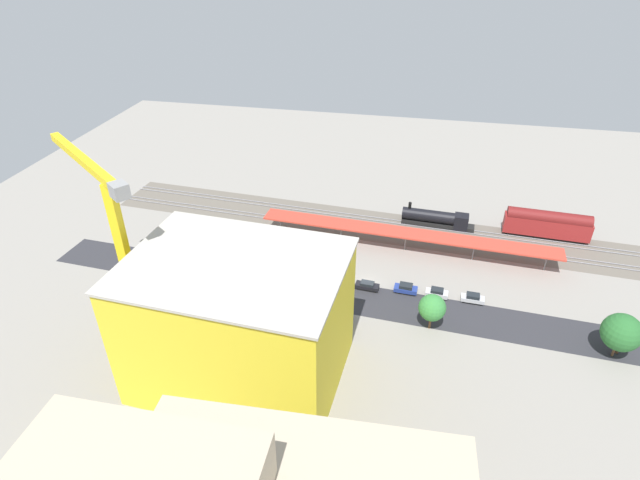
{
  "coord_description": "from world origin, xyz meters",
  "views": [
    {
      "loc": [
        -7.0,
        78.53,
        58.54
      ],
      "look_at": [
        9.14,
        0.54,
        9.04
      ],
      "focal_mm": 28.55,
      "sensor_mm": 36.0,
      "label": 1
    }
  ],
  "objects_px": {
    "street_tree_0": "(212,279)",
    "box_truck_1": "(240,296)",
    "parked_car_2": "(406,289)",
    "passenger_coach": "(547,224)",
    "box_truck_0": "(329,311)",
    "platform_canopy_near": "(406,233)",
    "traffic_light": "(349,264)",
    "box_truck_2": "(320,307)",
    "tower_crane": "(116,243)",
    "street_tree_3": "(432,308)",
    "construction_building": "(240,322)",
    "street_tree_5": "(238,281)",
    "parked_car_0": "(473,298)",
    "parked_car_1": "(437,293)",
    "parked_car_3": "(367,286)",
    "street_tree_2": "(621,332)",
    "locomotive": "(438,219)",
    "street_tree_1": "(625,332)"
  },
  "relations": [
    {
      "from": "tower_crane",
      "to": "street_tree_0",
      "type": "height_order",
      "value": "tower_crane"
    },
    {
      "from": "parked_car_0",
      "to": "box_truck_1",
      "type": "xyz_separation_m",
      "value": [
        41.12,
        9.14,
        0.94
      ]
    },
    {
      "from": "locomotive",
      "to": "street_tree_1",
      "type": "xyz_separation_m",
      "value": [
        -28.66,
        35.38,
        2.68
      ]
    },
    {
      "from": "parked_car_1",
      "to": "street_tree_0",
      "type": "height_order",
      "value": "street_tree_0"
    },
    {
      "from": "parked_car_2",
      "to": "street_tree_0",
      "type": "relative_size",
      "value": 0.6
    },
    {
      "from": "locomotive",
      "to": "street_tree_1",
      "type": "relative_size",
      "value": 2.35
    },
    {
      "from": "parked_car_0",
      "to": "box_truck_1",
      "type": "height_order",
      "value": "box_truck_1"
    },
    {
      "from": "box_truck_0",
      "to": "street_tree_1",
      "type": "bearing_deg",
      "value": -178.69
    },
    {
      "from": "passenger_coach",
      "to": "box_truck_0",
      "type": "relative_size",
      "value": 2.13
    },
    {
      "from": "parked_car_0",
      "to": "box_truck_0",
      "type": "relative_size",
      "value": 0.5
    },
    {
      "from": "box_truck_1",
      "to": "street_tree_2",
      "type": "height_order",
      "value": "street_tree_2"
    },
    {
      "from": "parked_car_0",
      "to": "tower_crane",
      "type": "height_order",
      "value": "tower_crane"
    },
    {
      "from": "parked_car_1",
      "to": "street_tree_3",
      "type": "bearing_deg",
      "value": 83.17
    },
    {
      "from": "parked_car_3",
      "to": "street_tree_3",
      "type": "height_order",
      "value": "street_tree_3"
    },
    {
      "from": "locomotive",
      "to": "street_tree_0",
      "type": "relative_size",
      "value": 2.21
    },
    {
      "from": "platform_canopy_near",
      "to": "street_tree_3",
      "type": "xyz_separation_m",
      "value": [
        -5.72,
        23.95,
        0.36
      ]
    },
    {
      "from": "box_truck_1",
      "to": "street_tree_3",
      "type": "bearing_deg",
      "value": -179.45
    },
    {
      "from": "passenger_coach",
      "to": "street_tree_2",
      "type": "xyz_separation_m",
      "value": [
        -4.67,
        36.21,
        1.61
      ]
    },
    {
      "from": "platform_canopy_near",
      "to": "locomotive",
      "type": "distance_m",
      "value": 13.52
    },
    {
      "from": "platform_canopy_near",
      "to": "parked_car_1",
      "type": "distance_m",
      "value": 16.72
    },
    {
      "from": "parked_car_0",
      "to": "box_truck_0",
      "type": "distance_m",
      "value": 26.61
    },
    {
      "from": "construction_building",
      "to": "street_tree_0",
      "type": "height_order",
      "value": "construction_building"
    },
    {
      "from": "passenger_coach",
      "to": "box_truck_1",
      "type": "height_order",
      "value": "passenger_coach"
    },
    {
      "from": "box_truck_0",
      "to": "street_tree_3",
      "type": "height_order",
      "value": "street_tree_3"
    },
    {
      "from": "construction_building",
      "to": "box_truck_2",
      "type": "distance_m",
      "value": 19.5
    },
    {
      "from": "parked_car_0",
      "to": "street_tree_3",
      "type": "height_order",
      "value": "street_tree_3"
    },
    {
      "from": "parked_car_2",
      "to": "traffic_light",
      "type": "xyz_separation_m",
      "value": [
        10.94,
        -0.77,
        3.48
      ]
    },
    {
      "from": "platform_canopy_near",
      "to": "box_truck_0",
      "type": "xyz_separation_m",
      "value": [
        11.51,
        24.95,
        -2.38
      ]
    },
    {
      "from": "construction_building",
      "to": "street_tree_0",
      "type": "distance_m",
      "value": 19.59
    },
    {
      "from": "tower_crane",
      "to": "traffic_light",
      "type": "relative_size",
      "value": 4.77
    },
    {
      "from": "box_truck_2",
      "to": "construction_building",
      "type": "bearing_deg",
      "value": 60.74
    },
    {
      "from": "box_truck_1",
      "to": "parked_car_2",
      "type": "bearing_deg",
      "value": -161.81
    },
    {
      "from": "parked_car_1",
      "to": "platform_canopy_near",
      "type": "bearing_deg",
      "value": -65.47
    },
    {
      "from": "parked_car_0",
      "to": "parked_car_2",
      "type": "height_order",
      "value": "parked_car_2"
    },
    {
      "from": "parked_car_2",
      "to": "street_tree_1",
      "type": "bearing_deg",
      "value": 165.07
    },
    {
      "from": "box_truck_0",
      "to": "box_truck_1",
      "type": "bearing_deg",
      "value": -2.37
    },
    {
      "from": "street_tree_2",
      "to": "street_tree_5",
      "type": "relative_size",
      "value": 1.17
    },
    {
      "from": "box_truck_1",
      "to": "box_truck_2",
      "type": "relative_size",
      "value": 0.97
    },
    {
      "from": "passenger_coach",
      "to": "street_tree_0",
      "type": "distance_m",
      "value": 72.32
    },
    {
      "from": "platform_canopy_near",
      "to": "traffic_light",
      "type": "relative_size",
      "value": 9.64
    },
    {
      "from": "street_tree_0",
      "to": "box_truck_1",
      "type": "bearing_deg",
      "value": -178.8
    },
    {
      "from": "traffic_light",
      "to": "parked_car_3",
      "type": "bearing_deg",
      "value": 162.07
    },
    {
      "from": "passenger_coach",
      "to": "street_tree_5",
      "type": "bearing_deg",
      "value": 30.89
    },
    {
      "from": "locomotive",
      "to": "tower_crane",
      "type": "height_order",
      "value": "tower_crane"
    },
    {
      "from": "parked_car_0",
      "to": "parked_car_1",
      "type": "height_order",
      "value": "parked_car_1"
    },
    {
      "from": "street_tree_1",
      "to": "street_tree_3",
      "type": "xyz_separation_m",
      "value": [
        29.66,
        0.08,
        -0.07
      ]
    },
    {
      "from": "street_tree_2",
      "to": "traffic_light",
      "type": "bearing_deg",
      "value": -13.62
    },
    {
      "from": "parked_car_1",
      "to": "parked_car_3",
      "type": "height_order",
      "value": "parked_car_1"
    },
    {
      "from": "construction_building",
      "to": "street_tree_5",
      "type": "height_order",
      "value": "construction_building"
    },
    {
      "from": "street_tree_5",
      "to": "box_truck_1",
      "type": "bearing_deg",
      "value": 119.05
    }
  ]
}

